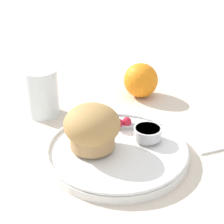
% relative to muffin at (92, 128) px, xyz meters
% --- Properties ---
extents(ground_plane, '(3.00, 3.00, 0.00)m').
position_rel_muffin_xyz_m(ground_plane, '(0.02, -0.01, -0.06)').
color(ground_plane, beige).
extents(plate, '(0.24, 0.24, 0.02)m').
position_rel_muffin_xyz_m(plate, '(0.04, -0.02, -0.05)').
color(plate, white).
rests_on(plate, ground_plane).
extents(muffin, '(0.09, 0.09, 0.07)m').
position_rel_muffin_xyz_m(muffin, '(0.00, 0.00, 0.00)').
color(muffin, tan).
rests_on(muffin, plate).
extents(cream_ramekin, '(0.05, 0.05, 0.02)m').
position_rel_muffin_xyz_m(cream_ramekin, '(0.10, -0.00, -0.02)').
color(cream_ramekin, silver).
rests_on(cream_ramekin, plate).
extents(berry_pair, '(0.03, 0.02, 0.02)m').
position_rel_muffin_xyz_m(berry_pair, '(0.07, 0.04, -0.03)').
color(berry_pair, '#B7192D').
rests_on(berry_pair, plate).
extents(butter_knife, '(0.15, 0.09, 0.00)m').
position_rel_muffin_xyz_m(butter_knife, '(0.05, 0.06, -0.03)').
color(butter_knife, '#B7B7BC').
rests_on(butter_knife, plate).
extents(orange_fruit, '(0.08, 0.08, 0.08)m').
position_rel_muffin_xyz_m(orange_fruit, '(0.17, 0.18, -0.02)').
color(orange_fruit, orange).
rests_on(orange_fruit, ground_plane).
extents(juice_glass, '(0.06, 0.06, 0.10)m').
position_rel_muffin_xyz_m(juice_glass, '(-0.05, 0.17, -0.01)').
color(juice_glass, silver).
rests_on(juice_glass, ground_plane).
extents(folded_napkin, '(0.12, 0.06, 0.01)m').
position_rel_muffin_xyz_m(folded_napkin, '(0.23, -0.03, -0.05)').
color(folded_napkin, white).
rests_on(folded_napkin, ground_plane).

